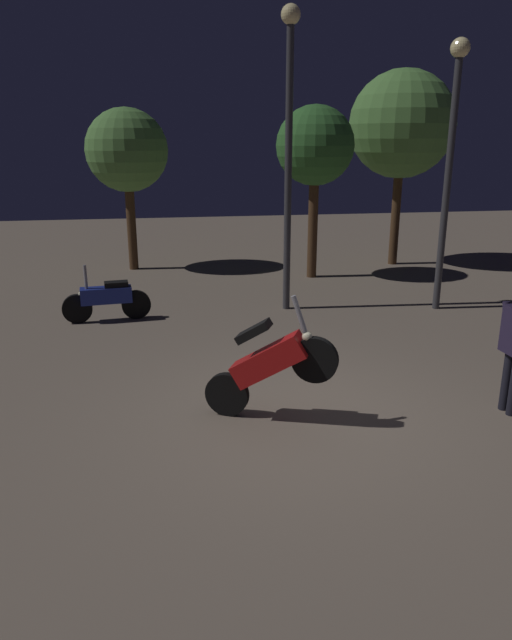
{
  "coord_description": "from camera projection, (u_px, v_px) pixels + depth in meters",
  "views": [
    {
      "loc": [
        -1.67,
        -6.5,
        3.34
      ],
      "look_at": [
        -0.43,
        0.93,
        1.0
      ],
      "focal_mm": 32.64,
      "sensor_mm": 36.0,
      "label": 1
    }
  ],
  "objects": [
    {
      "name": "ground_plane",
      "position": [
        302.0,
        415.0,
        7.37
      ],
      "size": [
        40.0,
        40.0,
        0.0
      ],
      "primitive_type": "plane",
      "color": "#756656"
    },
    {
      "name": "motorcycle_red_foreground",
      "position": [
        269.0,
        364.0,
        7.02
      ],
      "size": [
        1.54,
        0.81,
        1.63
      ],
      "rotation": [
        0.0,
        0.0,
        -0.45
      ],
      "color": "black",
      "rests_on": "ground_plane"
    },
    {
      "name": "motorcycle_blue_parked_left",
      "position": [
        107.0,
        299.0,
        11.09
      ],
      "size": [
        1.66,
        0.4,
        1.11
      ],
      "rotation": [
        0.0,
        0.0,
        3.25
      ],
      "color": "black",
      "rests_on": "ground_plane"
    },
    {
      "name": "streetlamp_near",
      "position": [
        289.0,
        129.0,
        10.98
      ],
      "size": [
        0.36,
        0.36,
        5.67
      ],
      "color": "#38383D",
      "rests_on": "ground_plane"
    },
    {
      "name": "streetlamp_far",
      "position": [
        451.0,
        145.0,
        11.08
      ],
      "size": [
        0.36,
        0.36,
        5.12
      ],
      "color": "#38383D",
      "rests_on": "ground_plane"
    },
    {
      "name": "tree_left_bg",
      "position": [
        402.0,
        125.0,
        15.27
      ],
      "size": [
        2.77,
        2.77,
        5.11
      ],
      "color": "#4C331E",
      "rests_on": "ground_plane"
    },
    {
      "name": "tree_center_bg",
      "position": [
        315.0,
        147.0,
        13.87
      ],
      "size": [
        1.88,
        1.88,
        4.15
      ],
      "color": "#4C331E",
      "rests_on": "ground_plane"
    },
    {
      "name": "tree_right_bg",
      "position": [
        127.0,
        151.0,
        14.8
      ],
      "size": [
        2.1,
        2.1,
        4.13
      ],
      "color": "#4C331E",
      "rests_on": "ground_plane"
    }
  ]
}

